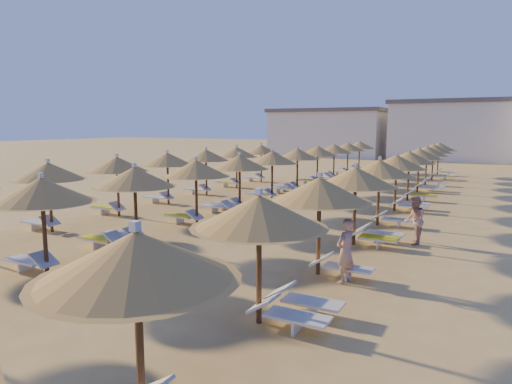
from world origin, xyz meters
The scene contains 8 objects.
ground centered at (0.00, 0.00, 0.00)m, with size 220.00×220.00×0.00m, color #E4B664.
hotel_blocks centered at (4.35, 46.18, 3.70)m, with size 46.48×11.03×8.10m.
parasol_row_east centered at (3.89, 7.47, 2.41)m, with size 2.94×43.64×2.95m.
parasol_row_west centered at (-2.93, 7.47, 2.41)m, with size 2.94×43.64×2.95m.
parasol_row_inland centered at (-7.40, 5.62, 2.41)m, with size 2.94×25.14×2.95m.
loungers centered at (-0.95, 6.96, 0.34)m, with size 14.44×41.31×0.66m.
beachgoer_b centered at (5.78, 3.04, 0.87)m, with size 0.85×0.66×1.74m, color tan.
beachgoer_a centered at (4.78, -2.10, 0.88)m, with size 0.64×0.42×1.77m, color tan.
Camera 1 is at (8.19, -13.81, 4.25)m, focal length 32.00 mm.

